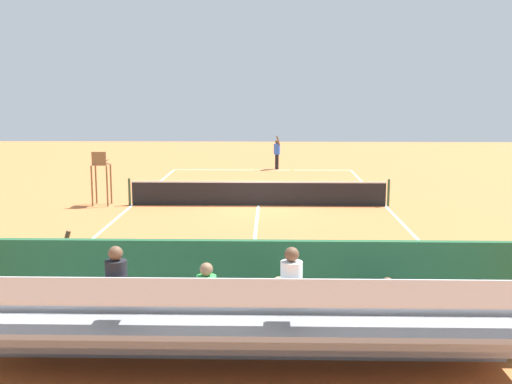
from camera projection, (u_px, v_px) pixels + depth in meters
The scene contains 12 objects.
ground_plane at pixel (258, 206), 25.09m from camera, with size 60.00×60.00×0.00m, color #C66B38.
court_line_markings at pixel (258, 205), 25.12m from camera, with size 10.10×22.20×0.01m.
tennis_net at pixel (258, 193), 25.01m from camera, with size 10.30×0.10×1.07m.
backdrop_wall at pixel (243, 296), 11.12m from camera, with size 18.00×0.16×2.00m, color #235633.
bleacher_stand at pixel (241, 329), 9.79m from camera, with size 9.06×2.40×2.48m.
umpire_chair at pixel (101, 172), 24.96m from camera, with size 0.67×0.67×2.14m.
courtside_bench at pixel (368, 307), 11.85m from camera, with size 1.80×0.40×0.93m.
equipment_bag at pixel (288, 328), 11.82m from camera, with size 0.90×0.36×0.36m, color black.
tennis_player at pixel (277, 151), 36.15m from camera, with size 0.45×0.56×1.93m.
tennis_racket at pixel (258, 170), 35.75m from camera, with size 0.57×0.31×0.03m.
tennis_ball_near at pixel (292, 170), 35.64m from camera, with size 0.07×0.07×0.07m, color #CCDB33.
line_judge at pixel (65, 280), 11.97m from camera, with size 0.43×0.55×1.93m.
Camera 1 is at (-0.48, 24.67, 4.60)m, focal length 44.65 mm.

